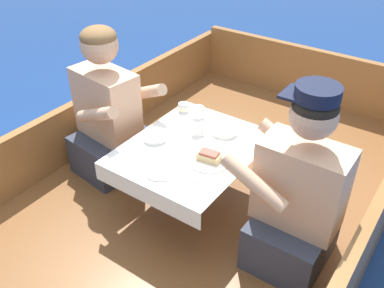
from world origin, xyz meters
TOP-DOWN VIEW (x-y plane):
  - ground_plane at (0.00, 0.00)m, footprint 60.00×60.00m
  - boat_deck at (0.00, 0.00)m, footprint 1.96×3.47m
  - gunwale_port at (-0.95, 0.00)m, footprint 0.06×3.47m
  - gunwale_starboard at (0.95, 0.00)m, footprint 0.06×3.47m
  - bow_coaming at (0.00, 1.70)m, footprint 1.84×0.06m
  - cockpit_table at (0.00, 0.06)m, footprint 0.66×0.81m
  - person_port at (-0.63, 0.06)m, footprint 0.56×0.50m
  - person_starboard at (0.63, 0.02)m, footprint 0.52×0.44m
  - plate_sandwich at (0.15, 0.00)m, footprint 0.22×0.22m
  - plate_bread at (-0.01, -0.21)m, footprint 0.17×0.17m
  - sandwich at (0.15, 0.00)m, footprint 0.13×0.09m
  - bowl_port_near at (0.07, 0.28)m, footprint 0.15×0.15m
  - bowl_starboard_near at (-0.21, -0.00)m, footprint 0.13×0.13m
  - coffee_cup_port at (-0.05, 0.18)m, footprint 0.10×0.08m
  - coffee_cup_starboard at (-0.15, 0.34)m, footprint 0.10×0.07m
  - tin_can at (-0.27, 0.35)m, footprint 0.07×0.07m
  - utensil_spoon_center at (0.01, 0.41)m, footprint 0.14×0.12m
  - utensil_knife_starboard at (0.01, 0.06)m, footprint 0.02×0.17m
  - utensil_knife_port at (0.12, -0.22)m, footprint 0.15×0.10m

SIDE VIEW (x-z plane):
  - ground_plane at x=0.00m, z-range 0.00..0.00m
  - boat_deck at x=0.00m, z-range 0.00..0.25m
  - gunwale_port at x=-0.95m, z-range 0.25..0.64m
  - gunwale_starboard at x=0.95m, z-range 0.25..0.64m
  - bow_coaming at x=0.00m, z-range 0.25..0.70m
  - cockpit_table at x=0.00m, z-range 0.42..0.83m
  - person_starboard at x=0.63m, z-range 0.16..1.13m
  - person_port at x=-0.63m, z-range 0.17..1.12m
  - utensil_knife_starboard at x=0.01m, z-range 0.67..0.67m
  - utensil_knife_port at x=0.12m, z-range 0.67..0.67m
  - utensil_spoon_center at x=0.01m, z-range 0.66..0.67m
  - plate_bread at x=-0.01m, z-range 0.67..0.68m
  - plate_sandwich at x=0.15m, z-range 0.67..0.68m
  - bowl_starboard_near at x=-0.21m, z-range 0.67..0.71m
  - bowl_port_near at x=0.07m, z-range 0.67..0.71m
  - tin_can at x=-0.27m, z-range 0.67..0.72m
  - coffee_cup_port at x=-0.05m, z-range 0.67..0.72m
  - sandwich at x=0.15m, z-range 0.67..0.72m
  - coffee_cup_starboard at x=-0.15m, z-range 0.67..0.73m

